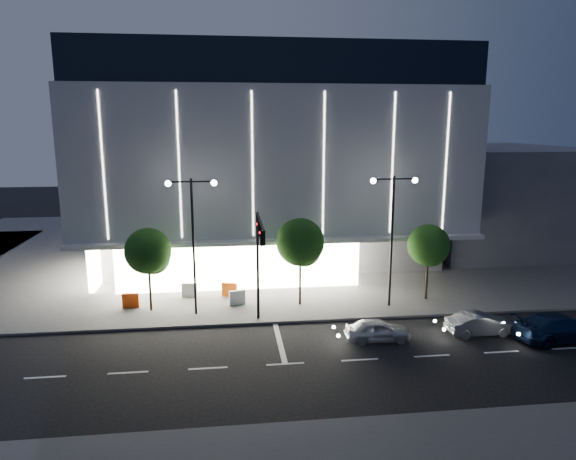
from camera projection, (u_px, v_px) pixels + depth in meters
The scene contains 17 objects.
ground at pixel (246, 353), 28.04m from camera, with size 160.00×160.00×0.00m, color black.
sidewalk_museum at pixel (286, 247), 51.94m from camera, with size 70.00×40.00×0.15m, color #474747.
museum at pixel (267, 156), 48.17m from camera, with size 30.00×25.80×18.00m.
annex_building at pixel (486, 195), 53.39m from camera, with size 16.00×20.00×10.00m, color #4C4C51.
traffic_mast at pixel (259, 249), 30.37m from camera, with size 0.33×5.89×7.07m.
street_lamp_west at pixel (193, 227), 32.30m from camera, with size 3.16×0.36×9.00m.
street_lamp_east at pixel (392, 222), 33.82m from camera, with size 3.16×0.36×9.00m.
tree_left at pixel (149, 254), 33.34m from camera, with size 3.02×3.02×5.72m.
tree_mid at pixel (301, 245), 34.45m from camera, with size 3.25×3.25×6.15m.
tree_right at pixel (429, 247), 35.59m from camera, with size 2.91×2.91×5.51m.
car_lead at pixel (377, 330), 29.59m from camera, with size 1.50×3.74×1.27m, color silver.
car_second at pixel (480, 324), 30.43m from camera, with size 1.40×4.01×1.32m, color #929599.
car_third at pixel (560, 327), 29.64m from camera, with size 2.20×5.42×1.57m, color #132347.
barrier_a at pixel (131, 300), 34.50m from camera, with size 1.10×0.25×1.00m, color #F44A0D.
barrier_b at pixel (189, 290), 36.69m from camera, with size 1.10×0.25×1.00m, color silver.
barrier_c at pixel (230, 290), 36.74m from camera, with size 1.10×0.25×1.00m, color #FF5B0E.
barrier_d at pixel (237, 297), 35.10m from camera, with size 1.10×0.25×1.00m, color silver.
Camera 1 is at (-0.82, -26.16, 12.35)m, focal length 32.00 mm.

